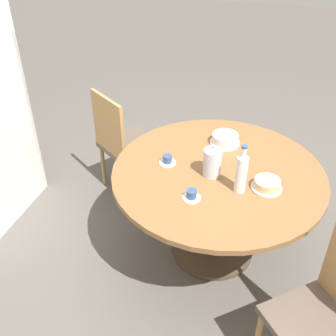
{
  "coord_description": "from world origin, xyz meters",
  "views": [
    {
      "loc": [
        -2.16,
        -0.35,
        2.29
      ],
      "look_at": [
        0.0,
        0.34,
        0.66
      ],
      "focal_mm": 45.0,
      "sensor_mm": 36.0,
      "label": 1
    }
  ],
  "objects": [
    {
      "name": "ground_plane",
      "position": [
        0.0,
        0.0,
        0.0
      ],
      "size": [
        14.0,
        14.0,
        0.0
      ],
      "primitive_type": "plane",
      "color": "#56514C"
    },
    {
      "name": "dining_table",
      "position": [
        0.0,
        0.0,
        0.56
      ],
      "size": [
        1.37,
        1.37,
        0.71
      ],
      "color": "#473828",
      "rests_on": "ground_plane"
    },
    {
      "name": "chair_a",
      "position": [
        -0.69,
        -0.72,
        0.47
      ],
      "size": [
        0.59,
        0.59,
        0.91
      ],
      "rotation": [
        0.0,
        0.0,
        3.88
      ],
      "color": "#A87A47",
      "rests_on": "ground_plane"
    },
    {
      "name": "chair_b",
      "position": [
        0.49,
        0.87,
        0.47
      ],
      "size": [
        0.58,
        0.58,
        0.91
      ],
      "rotation": [
        0.0,
        0.0,
        7.27
      ],
      "color": "#A87A47",
      "rests_on": "ground_plane"
    },
    {
      "name": "coffee_pot",
      "position": [
        -0.04,
        0.04,
        0.81
      ],
      "size": [
        0.11,
        0.11,
        0.22
      ],
      "color": "silver",
      "rests_on": "dining_table"
    },
    {
      "name": "water_bottle",
      "position": [
        -0.15,
        -0.16,
        0.84
      ],
      "size": [
        0.07,
        0.07,
        0.32
      ],
      "color": "silver",
      "rests_on": "dining_table"
    },
    {
      "name": "cake_main",
      "position": [
        0.34,
        0.03,
        0.74
      ],
      "size": [
        0.21,
        0.21,
        0.07
      ],
      "color": "silver",
      "rests_on": "dining_table"
    },
    {
      "name": "cake_second",
      "position": [
        -0.08,
        -0.31,
        0.74
      ],
      "size": [
        0.19,
        0.19,
        0.06
      ],
      "color": "silver",
      "rests_on": "dining_table"
    },
    {
      "name": "cup_a",
      "position": [
        -0.01,
        0.34,
        0.73
      ],
      "size": [
        0.11,
        0.11,
        0.06
      ],
      "color": "silver",
      "rests_on": "dining_table"
    },
    {
      "name": "cup_b",
      "position": [
        -0.31,
        0.1,
        0.73
      ],
      "size": [
        0.11,
        0.11,
        0.06
      ],
      "color": "silver",
      "rests_on": "dining_table"
    }
  ]
}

